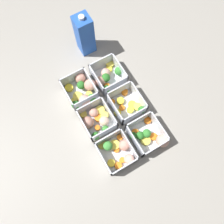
# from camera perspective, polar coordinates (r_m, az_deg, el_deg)

# --- Properties ---
(ground_plane) EXTENTS (4.00, 4.00, 0.00)m
(ground_plane) POSITION_cam_1_polar(r_m,az_deg,el_deg) (0.91, 0.00, -0.49)
(ground_plane) COLOR gray
(container_near_left) EXTENTS (0.16, 0.14, 0.07)m
(container_near_left) POSITION_cam_1_polar(r_m,az_deg,el_deg) (0.92, -7.65, 5.52)
(container_near_left) COLOR silver
(container_near_left) RESTS_ON ground_plane
(container_near_center) EXTENTS (0.14, 0.13, 0.07)m
(container_near_center) POSITION_cam_1_polar(r_m,az_deg,el_deg) (0.87, -4.18, -2.26)
(container_near_center) COLOR silver
(container_near_center) RESTS_ON ground_plane
(container_near_right) EXTENTS (0.15, 0.12, 0.07)m
(container_near_right) POSITION_cam_1_polar(r_m,az_deg,el_deg) (0.85, 1.47, -10.22)
(container_near_right) COLOR silver
(container_near_right) RESTS_ON ground_plane
(container_far_left) EXTENTS (0.15, 0.13, 0.07)m
(container_far_left) POSITION_cam_1_polar(r_m,az_deg,el_deg) (0.94, -1.22, 9.31)
(container_far_left) COLOR silver
(container_far_left) RESTS_ON ground_plane
(container_far_center) EXTENTS (0.14, 0.13, 0.07)m
(container_far_center) POSITION_cam_1_polar(r_m,az_deg,el_deg) (0.90, 4.07, 1.98)
(container_far_center) COLOR silver
(container_far_center) RESTS_ON ground_plane
(container_far_right) EXTENTS (0.15, 0.13, 0.07)m
(container_far_right) POSITION_cam_1_polar(r_m,az_deg,el_deg) (0.87, 9.71, -6.27)
(container_far_right) COLOR silver
(container_far_right) RESTS_ON ground_plane
(juice_carton) EXTENTS (0.07, 0.07, 0.20)m
(juice_carton) POSITION_cam_1_polar(r_m,az_deg,el_deg) (0.98, -7.18, 19.39)
(juice_carton) COLOR blue
(juice_carton) RESTS_ON ground_plane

